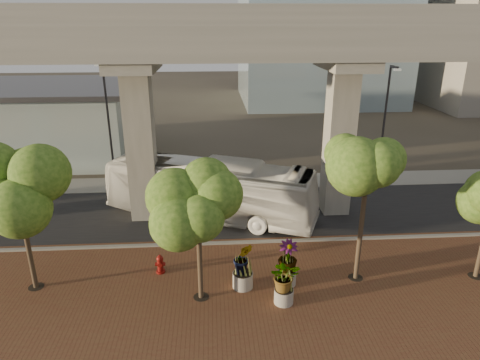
{
  "coord_description": "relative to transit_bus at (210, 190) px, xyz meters",
  "views": [
    {
      "loc": [
        -1.77,
        -22.84,
        11.75
      ],
      "look_at": [
        -0.19,
        0.5,
        2.85
      ],
      "focal_mm": 32.0,
      "sensor_mm": 36.0,
      "label": 1
    }
  ],
  "objects": [
    {
      "name": "far_sidewalk",
      "position": [
        1.96,
        5.89,
        -1.8
      ],
      "size": [
        90.0,
        3.0,
        0.06
      ],
      "primitive_type": "cube",
      "color": "gray",
      "rests_on": "ground"
    },
    {
      "name": "fire_hydrant",
      "position": [
        -2.47,
        -6.23,
        -1.3
      ],
      "size": [
        0.49,
        0.44,
        0.97
      ],
      "color": "maroon",
      "rests_on": "ground"
    },
    {
      "name": "station_pavilion",
      "position": [
        -18.04,
        14.39,
        1.39
      ],
      "size": [
        23.0,
        13.0,
        6.3
      ],
      "color": "silver",
      "rests_on": "ground"
    },
    {
      "name": "transit_viaduct",
      "position": [
        1.96,
        0.39,
        5.46
      ],
      "size": [
        72.0,
        5.6,
        12.4
      ],
      "color": "#9A968C",
      "rests_on": "ground"
    },
    {
      "name": "curb_strip",
      "position": [
        1.96,
        -3.61,
        -1.75
      ],
      "size": [
        70.0,
        0.25,
        0.16
      ],
      "primitive_type": "cube",
      "color": "gray",
      "rests_on": "ground"
    },
    {
      "name": "streetlamp_east",
      "position": [
        12.29,
        4.16,
        3.28
      ],
      "size": [
        0.43,
        1.27,
        8.76
      ],
      "color": "#2D2C31",
      "rests_on": "ground"
    },
    {
      "name": "ground",
      "position": [
        1.96,
        -1.61,
        -1.83
      ],
      "size": [
        160.0,
        160.0,
        0.0
      ],
      "primitive_type": "plane",
      "color": "#393229",
      "rests_on": "ground"
    },
    {
      "name": "street_tree_far_west",
      "position": [
        -8.12,
        -7.08,
        3.11
      ],
      "size": [
        3.95,
        3.95,
        6.7
      ],
      "color": "#4E3D2C",
      "rests_on": "ground"
    },
    {
      "name": "brick_plaza",
      "position": [
        1.96,
        -9.61,
        -1.8
      ],
      "size": [
        70.0,
        13.0,
        0.06
      ],
      "primitive_type": "cube",
      "color": "brown",
      "rests_on": "ground"
    },
    {
      "name": "streetlamp_west",
      "position": [
        -7.07,
        5.64,
        3.45
      ],
      "size": [
        0.45,
        1.31,
        9.05
      ],
      "color": "#2F2F34",
      "rests_on": "ground"
    },
    {
      "name": "street_tree_near_east",
      "position": [
        6.92,
        -7.34,
        3.76
      ],
      "size": [
        4.32,
        4.32,
        7.52
      ],
      "color": "#4E3D2C",
      "rests_on": "ground"
    },
    {
      "name": "street_tree_near_west",
      "position": [
        -0.46,
        -8.37,
        2.6
      ],
      "size": [
        3.85,
        3.85,
        6.15
      ],
      "color": "#4E3D2C",
      "rests_on": "ground"
    },
    {
      "name": "planter_left",
      "position": [
        1.46,
        -7.71,
        -0.37
      ],
      "size": [
        2.1,
        2.1,
        2.31
      ],
      "color": "#9D978E",
      "rests_on": "ground"
    },
    {
      "name": "transit_bus",
      "position": [
        0.0,
        0.0,
        0.0
      ],
      "size": [
        13.33,
        7.85,
        3.66
      ],
      "primitive_type": "imported",
      "rotation": [
        0.0,
        0.0,
        1.18
      ],
      "color": "silver",
      "rests_on": "ground"
    },
    {
      "name": "planter_front",
      "position": [
        3.15,
        -9.0,
        -0.51
      ],
      "size": [
        1.89,
        1.89,
        2.08
      ],
      "color": "#AEA79D",
      "rests_on": "ground"
    },
    {
      "name": "planter_right",
      "position": [
        3.52,
        -7.62,
        -0.42
      ],
      "size": [
        2.09,
        2.09,
        2.23
      ],
      "color": "#AAA49A",
      "rests_on": "ground"
    },
    {
      "name": "asphalt_road",
      "position": [
        1.96,
        0.39,
        -1.81
      ],
      "size": [
        90.0,
        8.0,
        0.04
      ],
      "primitive_type": "cube",
      "color": "black",
      "rests_on": "ground"
    }
  ]
}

